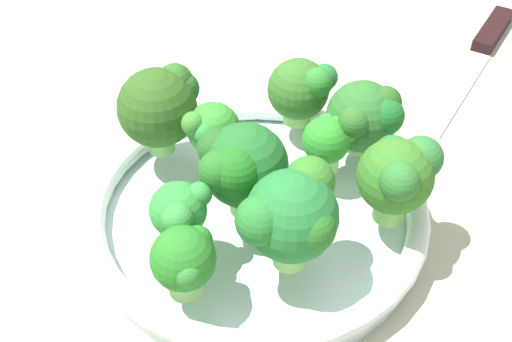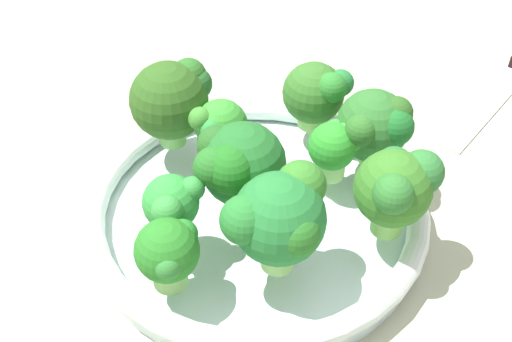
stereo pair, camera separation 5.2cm
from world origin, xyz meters
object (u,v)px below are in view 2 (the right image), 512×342
at_px(broccoli_floret_5, 168,252).
at_px(broccoli_floret_2, 172,205).
at_px(broccoli_floret_8, 238,165).
at_px(broccoli_floret_1, 335,146).
at_px(bowl, 256,213).
at_px(broccoli_floret_9, 376,126).
at_px(broccoli_floret_0, 172,99).
at_px(broccoli_floret_6, 279,218).
at_px(broccoli_floret_3, 219,127).
at_px(broccoli_floret_4, 317,93).
at_px(broccoli_floret_7, 396,186).

bearing_deg(broccoli_floret_5, broccoli_floret_2, 65.53).
xyz_separation_m(broccoli_floret_5, broccoli_floret_8, (0.07, 0.05, 0.02)).
height_order(broccoli_floret_1, broccoli_floret_5, broccoli_floret_5).
bearing_deg(bowl, broccoli_floret_9, -0.78).
height_order(bowl, broccoli_floret_8, broccoli_floret_8).
relative_size(broccoli_floret_1, broccoli_floret_8, 0.64).
relative_size(broccoli_floret_0, broccoli_floret_1, 1.55).
bearing_deg(broccoli_floret_6, broccoli_floret_2, 135.86).
height_order(broccoli_floret_3, broccoli_floret_6, broccoli_floret_6).
xyz_separation_m(broccoli_floret_1, broccoli_floret_2, (-0.15, -0.01, 0.01)).
xyz_separation_m(broccoli_floret_3, broccoli_floret_9, (0.12, -0.06, 0.00)).
relative_size(broccoli_floret_0, broccoli_floret_9, 1.17).
relative_size(broccoli_floret_2, broccoli_floret_5, 1.03).
bearing_deg(broccoli_floret_4, broccoli_floret_3, -177.07).
relative_size(broccoli_floret_0, broccoli_floret_8, 1.00).
height_order(broccoli_floret_0, broccoli_floret_9, broccoli_floret_0).
distance_m(bowl, broccoli_floret_0, 0.12).
relative_size(bowl, broccoli_floret_4, 4.45).
xyz_separation_m(broccoli_floret_1, broccoli_floret_4, (0.02, 0.06, 0.01)).
xyz_separation_m(broccoli_floret_5, broccoli_floret_6, (0.08, -0.02, 0.02)).
bearing_deg(broccoli_floret_9, broccoli_floret_0, 144.62).
bearing_deg(broccoli_floret_1, broccoli_floret_8, -176.46).
bearing_deg(broccoli_floret_8, bowl, 18.61).
distance_m(broccoli_floret_2, broccoli_floret_7, 0.17).
bearing_deg(broccoli_floret_2, broccoli_floret_6, -44.14).
relative_size(broccoli_floret_1, broccoli_floret_2, 0.88).
bearing_deg(broccoli_floret_3, bowl, -84.31).
xyz_separation_m(broccoli_floret_3, broccoli_floret_4, (0.10, 0.00, 0.00)).
height_order(broccoli_floret_6, broccoli_floret_7, broccoli_floret_6).
relative_size(broccoli_floret_1, broccoli_floret_3, 0.89).
xyz_separation_m(broccoli_floret_1, broccoli_floret_3, (-0.08, 0.06, 0.00)).
bearing_deg(bowl, broccoli_floret_4, 34.98).
distance_m(broccoli_floret_2, broccoli_floret_3, 0.10).
bearing_deg(broccoli_floret_0, broccoli_floret_9, -35.38).
height_order(broccoli_floret_4, broccoli_floret_9, broccoli_floret_9).
relative_size(bowl, broccoli_floret_9, 4.19).
xyz_separation_m(bowl, broccoli_floret_1, (0.07, -0.00, 0.05)).
distance_m(broccoli_floret_7, broccoli_floret_8, 0.12).
distance_m(broccoli_floret_1, broccoli_floret_6, 0.11).
bearing_deg(broccoli_floret_6, broccoli_floret_1, 38.38).
bearing_deg(bowl, broccoli_floret_3, 95.69).
xyz_separation_m(broccoli_floret_2, broccoli_floret_6, (0.06, -0.06, 0.01)).
height_order(broccoli_floret_7, broccoli_floret_9, broccoli_floret_7).
bearing_deg(broccoli_floret_1, bowl, 179.55).
distance_m(broccoli_floret_3, broccoli_floret_9, 0.13).
bearing_deg(broccoli_floret_7, broccoli_floret_8, 144.35).
relative_size(bowl, broccoli_floret_3, 4.91).
bearing_deg(broccoli_floret_1, broccoli_floret_0, 136.07).
relative_size(broccoli_floret_2, broccoli_floret_8, 0.74).
xyz_separation_m(broccoli_floret_0, broccoli_floret_4, (0.12, -0.04, -0.01)).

